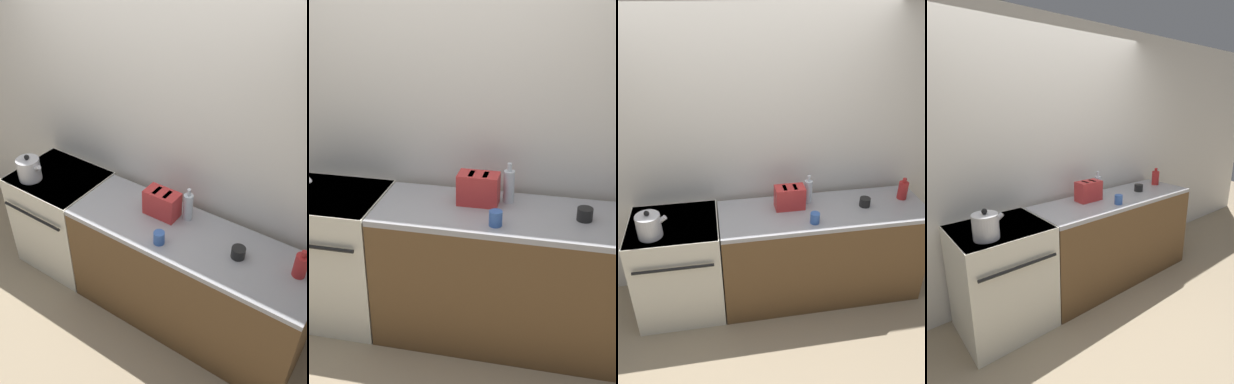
% 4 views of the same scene
% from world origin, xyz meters
% --- Properties ---
extents(ground_plane, '(12.00, 12.00, 0.00)m').
position_xyz_m(ground_plane, '(0.00, 0.00, 0.00)').
color(ground_plane, tan).
extents(wall_back, '(8.00, 0.05, 2.60)m').
position_xyz_m(wall_back, '(0.00, 0.67, 1.30)').
color(wall_back, silver).
rests_on(wall_back, ground_plane).
extents(stove, '(0.72, 0.66, 0.91)m').
position_xyz_m(stove, '(-0.63, 0.31, 0.47)').
color(stove, silver).
rests_on(stove, ground_plane).
extents(counter_block, '(1.79, 0.59, 0.91)m').
position_xyz_m(counter_block, '(0.64, 0.30, 0.46)').
color(counter_block, brown).
rests_on(counter_block, ground_plane).
extents(kettle, '(0.23, 0.19, 0.23)m').
position_xyz_m(kettle, '(-0.78, 0.16, 1.00)').
color(kettle, silver).
rests_on(kettle, stove).
extents(toaster, '(0.25, 0.14, 0.20)m').
position_xyz_m(toaster, '(0.35, 0.38, 1.01)').
color(toaster, red).
rests_on(toaster, counter_block).
extents(bottle_red, '(0.08, 0.08, 0.20)m').
position_xyz_m(bottle_red, '(1.38, 0.37, 0.99)').
color(bottle_red, '#B72828').
rests_on(bottle_red, counter_block).
extents(bottle_clear, '(0.07, 0.07, 0.26)m').
position_xyz_m(bottle_clear, '(0.53, 0.45, 1.02)').
color(bottle_clear, silver).
rests_on(bottle_clear, counter_block).
extents(cup_black, '(0.09, 0.09, 0.08)m').
position_xyz_m(cup_black, '(1.00, 0.30, 0.95)').
color(cup_black, black).
rests_on(cup_black, counter_block).
extents(cup_blue, '(0.08, 0.08, 0.09)m').
position_xyz_m(cup_blue, '(0.51, 0.12, 0.96)').
color(cup_blue, '#3860B2').
rests_on(cup_blue, counter_block).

